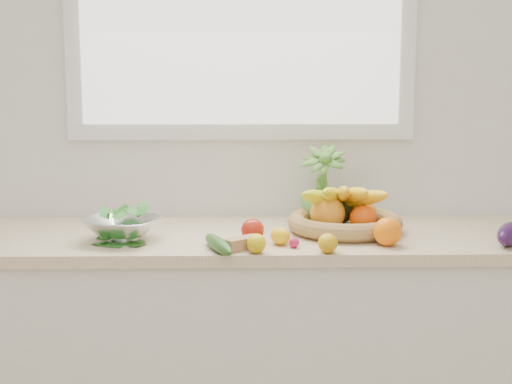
{
  "coord_description": "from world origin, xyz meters",
  "views": [
    {
      "loc": [
        -0.0,
        -0.72,
        1.51
      ],
      "look_at": [
        0.05,
        1.93,
        1.05
      ],
      "focal_mm": 55.0,
      "sensor_mm": 36.0,
      "label": 1
    }
  ],
  "objects_px": {
    "apple": "(253,230)",
    "cucumber": "(218,244)",
    "fruit_basket": "(344,216)",
    "eggplant": "(510,234)",
    "potted_herb": "(322,188)",
    "colander_with_spinach": "(124,222)"
  },
  "relations": [
    {
      "from": "apple",
      "to": "colander_with_spinach",
      "type": "xyz_separation_m",
      "value": [
        -0.43,
        0.02,
        0.03
      ]
    },
    {
      "from": "eggplant",
      "to": "potted_herb",
      "type": "xyz_separation_m",
      "value": [
        -0.58,
        0.33,
        0.1
      ]
    },
    {
      "from": "fruit_basket",
      "to": "colander_with_spinach",
      "type": "bearing_deg",
      "value": -171.0
    },
    {
      "from": "eggplant",
      "to": "fruit_basket",
      "type": "height_order",
      "value": "fruit_basket"
    },
    {
      "from": "cucumber",
      "to": "fruit_basket",
      "type": "bearing_deg",
      "value": 32.0
    },
    {
      "from": "apple",
      "to": "potted_herb",
      "type": "distance_m",
      "value": 0.38
    },
    {
      "from": "apple",
      "to": "eggplant",
      "type": "distance_m",
      "value": 0.84
    },
    {
      "from": "potted_herb",
      "to": "colander_with_spinach",
      "type": "relative_size",
      "value": 1.01
    },
    {
      "from": "apple",
      "to": "colander_with_spinach",
      "type": "bearing_deg",
      "value": 177.36
    },
    {
      "from": "eggplant",
      "to": "cucumber",
      "type": "xyz_separation_m",
      "value": [
        -0.95,
        -0.07,
        -0.02
      ]
    },
    {
      "from": "apple",
      "to": "colander_with_spinach",
      "type": "relative_size",
      "value": 0.25
    },
    {
      "from": "potted_herb",
      "to": "colander_with_spinach",
      "type": "height_order",
      "value": "potted_herb"
    },
    {
      "from": "apple",
      "to": "cucumber",
      "type": "relative_size",
      "value": 0.31
    },
    {
      "from": "apple",
      "to": "cucumber",
      "type": "distance_m",
      "value": 0.17
    },
    {
      "from": "potted_herb",
      "to": "colander_with_spinach",
      "type": "distance_m",
      "value": 0.74
    },
    {
      "from": "fruit_basket",
      "to": "eggplant",
      "type": "bearing_deg",
      "value": -21.73
    },
    {
      "from": "apple",
      "to": "fruit_basket",
      "type": "relative_size",
      "value": 0.18
    },
    {
      "from": "potted_herb",
      "to": "eggplant",
      "type": "bearing_deg",
      "value": -29.85
    },
    {
      "from": "eggplant",
      "to": "cucumber",
      "type": "bearing_deg",
      "value": -176.07
    },
    {
      "from": "eggplant",
      "to": "cucumber",
      "type": "height_order",
      "value": "eggplant"
    },
    {
      "from": "eggplant",
      "to": "potted_herb",
      "type": "height_order",
      "value": "potted_herb"
    },
    {
      "from": "apple",
      "to": "fruit_basket",
      "type": "distance_m",
      "value": 0.35
    }
  ]
}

